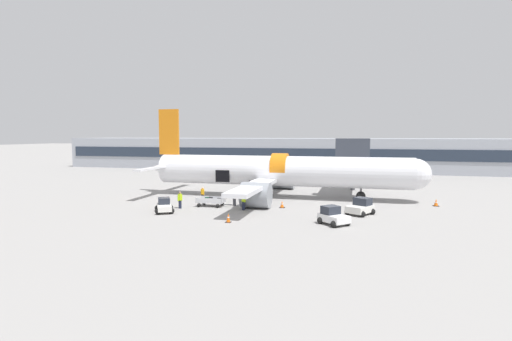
{
  "coord_description": "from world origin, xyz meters",
  "views": [
    {
      "loc": [
        10.6,
        -42.12,
        7.34
      ],
      "look_at": [
        -0.39,
        -0.31,
        3.47
      ],
      "focal_mm": 28.0,
      "sensor_mm": 36.0,
      "label": 1
    }
  ],
  "objects_px": {
    "ground_crew_loader_a": "(234,196)",
    "ground_crew_driver": "(244,201)",
    "baggage_tug_mid": "(164,206)",
    "ground_crew_supervisor": "(180,200)",
    "airplane": "(276,172)",
    "baggage_tug_rear": "(333,217)",
    "ground_crew_loader_b": "(203,194)",
    "baggage_cart_loading": "(212,202)",
    "baggage_tug_lead": "(361,207)"
  },
  "relations": [
    {
      "from": "ground_crew_loader_a",
      "to": "ground_crew_driver",
      "type": "distance_m",
      "value": 2.73
    },
    {
      "from": "baggage_tug_lead",
      "to": "ground_crew_loader_b",
      "type": "height_order",
      "value": "ground_crew_loader_b"
    },
    {
      "from": "ground_crew_loader_b",
      "to": "baggage_tug_rear",
      "type": "bearing_deg",
      "value": -28.64
    },
    {
      "from": "airplane",
      "to": "baggage_tug_lead",
      "type": "relative_size",
      "value": 10.79
    },
    {
      "from": "baggage_tug_lead",
      "to": "baggage_tug_mid",
      "type": "height_order",
      "value": "baggage_tug_lead"
    },
    {
      "from": "ground_crew_loader_a",
      "to": "baggage_tug_lead",
      "type": "bearing_deg",
      "value": -6.76
    },
    {
      "from": "airplane",
      "to": "baggage_tug_rear",
      "type": "bearing_deg",
      "value": -59.93
    },
    {
      "from": "baggage_tug_mid",
      "to": "ground_crew_loader_a",
      "type": "distance_m",
      "value": 7.41
    },
    {
      "from": "baggage_tug_mid",
      "to": "ground_crew_loader_b",
      "type": "relative_size",
      "value": 1.89
    },
    {
      "from": "baggage_tug_lead",
      "to": "baggage_tug_mid",
      "type": "bearing_deg",
      "value": -168.88
    },
    {
      "from": "baggage_tug_lead",
      "to": "ground_crew_supervisor",
      "type": "bearing_deg",
      "value": -175.41
    },
    {
      "from": "baggage_tug_mid",
      "to": "baggage_tug_rear",
      "type": "relative_size",
      "value": 1.06
    },
    {
      "from": "ground_crew_loader_a",
      "to": "baggage_tug_rear",
      "type": "bearing_deg",
      "value": -30.93
    },
    {
      "from": "airplane",
      "to": "ground_crew_supervisor",
      "type": "height_order",
      "value": "airplane"
    },
    {
      "from": "airplane",
      "to": "baggage_cart_loading",
      "type": "height_order",
      "value": "airplane"
    },
    {
      "from": "baggage_cart_loading",
      "to": "airplane",
      "type": "bearing_deg",
      "value": 55.6
    },
    {
      "from": "baggage_tug_rear",
      "to": "ground_crew_driver",
      "type": "relative_size",
      "value": 1.62
    },
    {
      "from": "baggage_tug_lead",
      "to": "ground_crew_loader_a",
      "type": "height_order",
      "value": "ground_crew_loader_a"
    },
    {
      "from": "airplane",
      "to": "ground_crew_driver",
      "type": "bearing_deg",
      "value": -99.39
    },
    {
      "from": "baggage_tug_lead",
      "to": "ground_crew_loader_a",
      "type": "relative_size",
      "value": 1.71
    },
    {
      "from": "airplane",
      "to": "baggage_tug_mid",
      "type": "bearing_deg",
      "value": -126.13
    },
    {
      "from": "baggage_tug_rear",
      "to": "ground_crew_loader_a",
      "type": "xyz_separation_m",
      "value": [
        -10.53,
        6.31,
        0.31
      ]
    },
    {
      "from": "baggage_cart_loading",
      "to": "ground_crew_loader_a",
      "type": "bearing_deg",
      "value": 26.06
    },
    {
      "from": "baggage_tug_lead",
      "to": "ground_crew_loader_a",
      "type": "bearing_deg",
      "value": 173.24
    },
    {
      "from": "ground_crew_loader_b",
      "to": "ground_crew_driver",
      "type": "bearing_deg",
      "value": -33.72
    },
    {
      "from": "ground_crew_loader_a",
      "to": "ground_crew_driver",
      "type": "relative_size",
      "value": 1.03
    },
    {
      "from": "airplane",
      "to": "ground_crew_loader_b",
      "type": "bearing_deg",
      "value": -147.14
    },
    {
      "from": "ground_crew_loader_b",
      "to": "ground_crew_supervisor",
      "type": "distance_m",
      "value": 4.73
    },
    {
      "from": "ground_crew_driver",
      "to": "ground_crew_loader_b",
      "type": "bearing_deg",
      "value": 146.28
    },
    {
      "from": "ground_crew_loader_a",
      "to": "ground_crew_loader_b",
      "type": "xyz_separation_m",
      "value": [
        -4.29,
        1.78,
        -0.12
      ]
    },
    {
      "from": "ground_crew_driver",
      "to": "ground_crew_supervisor",
      "type": "distance_m",
      "value": 6.47
    },
    {
      "from": "ground_crew_loader_b",
      "to": "airplane",
      "type": "bearing_deg",
      "value": 32.86
    },
    {
      "from": "baggage_tug_lead",
      "to": "baggage_tug_mid",
      "type": "distance_m",
      "value": 18.48
    },
    {
      "from": "baggage_tug_lead",
      "to": "baggage_tug_mid",
      "type": "xyz_separation_m",
      "value": [
        -18.13,
        -3.56,
        -0.09
      ]
    },
    {
      "from": "baggage_tug_mid",
      "to": "ground_crew_loader_b",
      "type": "bearing_deg",
      "value": 80.85
    },
    {
      "from": "baggage_tug_mid",
      "to": "ground_crew_supervisor",
      "type": "height_order",
      "value": "ground_crew_supervisor"
    },
    {
      "from": "baggage_tug_lead",
      "to": "baggage_cart_loading",
      "type": "bearing_deg",
      "value": 178.15
    },
    {
      "from": "airplane",
      "to": "baggage_tug_rear",
      "type": "height_order",
      "value": "airplane"
    },
    {
      "from": "baggage_tug_mid",
      "to": "ground_crew_driver",
      "type": "distance_m",
      "value": 7.62
    },
    {
      "from": "baggage_tug_rear",
      "to": "baggage_tug_lead",
      "type": "bearing_deg",
      "value": 65.36
    },
    {
      "from": "baggage_tug_rear",
      "to": "ground_crew_loader_b",
      "type": "bearing_deg",
      "value": 151.36
    },
    {
      "from": "baggage_cart_loading",
      "to": "ground_crew_driver",
      "type": "xyz_separation_m",
      "value": [
        3.75,
        -1.15,
        0.45
      ]
    },
    {
      "from": "baggage_tug_mid",
      "to": "ground_crew_supervisor",
      "type": "distance_m",
      "value": 2.26
    },
    {
      "from": "ground_crew_loader_a",
      "to": "ground_crew_supervisor",
      "type": "relative_size",
      "value": 1.07
    },
    {
      "from": "ground_crew_driver",
      "to": "baggage_tug_mid",
      "type": "bearing_deg",
      "value": -157.66
    },
    {
      "from": "ground_crew_driver",
      "to": "baggage_cart_loading",
      "type": "bearing_deg",
      "value": 162.95
    },
    {
      "from": "ground_crew_loader_a",
      "to": "ground_crew_driver",
      "type": "xyz_separation_m",
      "value": [
        1.64,
        -2.18,
        -0.03
      ]
    },
    {
      "from": "baggage_cart_loading",
      "to": "ground_crew_loader_a",
      "type": "relative_size",
      "value": 2.09
    },
    {
      "from": "baggage_cart_loading",
      "to": "baggage_tug_lead",
      "type": "bearing_deg",
      "value": -1.85
    },
    {
      "from": "baggage_tug_lead",
      "to": "baggage_cart_loading",
      "type": "height_order",
      "value": "baggage_tug_lead"
    }
  ]
}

